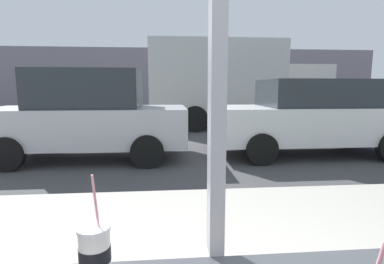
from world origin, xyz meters
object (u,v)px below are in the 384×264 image
at_px(soda_cup_right, 95,253).
at_px(parked_car_silver, 89,115).
at_px(parked_car_white, 311,117).
at_px(box_truck, 232,82).

height_order(soda_cup_right, parked_car_silver, parked_car_silver).
xyz_separation_m(soda_cup_right, parked_car_white, (3.50, 5.64, -0.19)).
relative_size(soda_cup_right, box_truck, 0.05).
height_order(soda_cup_right, parked_car_white, parked_car_white).
xyz_separation_m(parked_car_silver, parked_car_white, (4.93, 0.00, -0.07)).
distance_m(parked_car_white, box_truck, 4.94).
xyz_separation_m(soda_cup_right, box_truck, (2.74, 10.45, 0.66)).
relative_size(soda_cup_right, parked_car_silver, 0.08).
bearing_deg(parked_car_silver, soda_cup_right, -75.76).
height_order(soda_cup_right, box_truck, box_truck).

